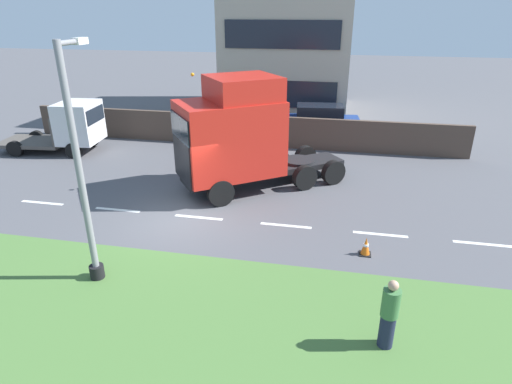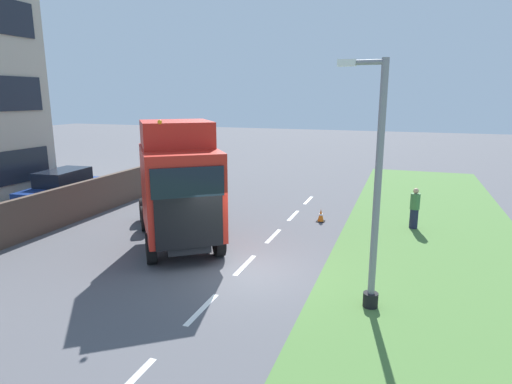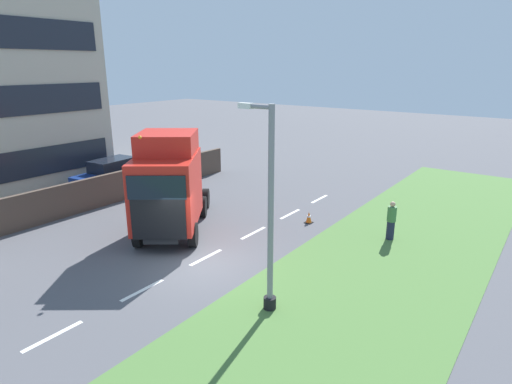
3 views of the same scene
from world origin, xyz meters
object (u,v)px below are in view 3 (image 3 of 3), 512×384
lamp_post (269,224)px  traffic_cone_lead (309,217)px  parked_car (112,176)px  lorry_cab (168,186)px  pedestrian (391,221)px

lamp_post → traffic_cone_lead: bearing=-70.0°
lamp_post → parked_car: bearing=-19.0°
lorry_cab → pedestrian: bearing=177.1°
lorry_cab → pedestrian: 9.84m
traffic_cone_lead → parked_car: bearing=10.9°
parked_car → traffic_cone_lead: bearing=-174.7°
parked_car → traffic_cone_lead: parked_car is taller
pedestrian → lorry_cab: bearing=33.6°
lorry_cab → parked_car: 8.52m
parked_car → pedestrian: 16.26m
pedestrian → traffic_cone_lead: pedestrian is taller
lamp_post → pedestrian: bearing=-98.7°
traffic_cone_lead → lamp_post: bearing=110.0°
pedestrian → traffic_cone_lead: 3.95m
lorry_cab → lamp_post: (-6.91, 2.36, 0.52)m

